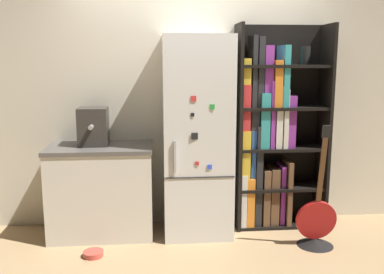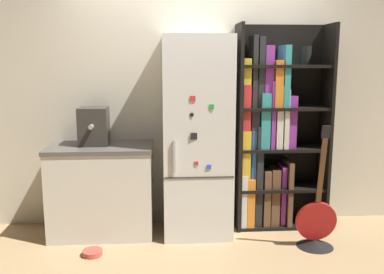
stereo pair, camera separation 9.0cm
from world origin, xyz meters
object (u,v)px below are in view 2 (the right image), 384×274
bookshelf (270,135)px  espresso_machine (94,126)px  guitar (316,229)px  refrigerator (197,137)px  pet_bowl (92,252)px

bookshelf → espresso_machine: bookshelf is taller
bookshelf → guitar: size_ratio=1.78×
refrigerator → espresso_machine: bearing=176.7°
guitar → pet_bowl: 2.02m
guitar → bookshelf: bearing=118.7°
refrigerator → espresso_machine: 1.00m
espresso_machine → pet_bowl: 1.17m
espresso_machine → guitar: espresso_machine is taller
bookshelf → pet_bowl: bookshelf is taller
refrigerator → espresso_machine: (-0.99, 0.06, 0.11)m
pet_bowl → bookshelf: bearing=20.1°
espresso_machine → guitar: (2.05, -0.49, -0.90)m
refrigerator → guitar: 1.39m
guitar → pet_bowl: size_ratio=6.41×
refrigerator → bookshelf: size_ratio=0.94×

